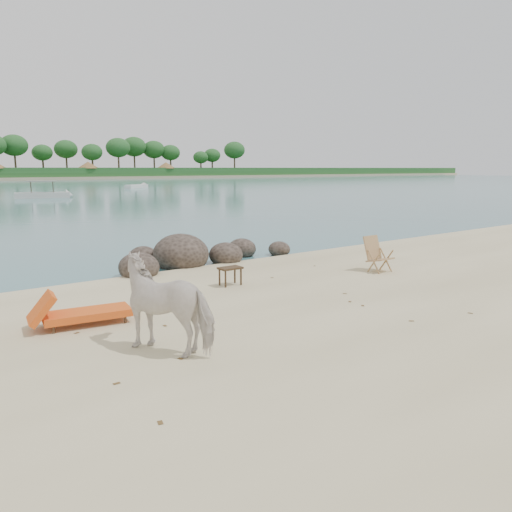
{
  "coord_description": "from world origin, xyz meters",
  "views": [
    {
      "loc": [
        -6.42,
        -6.82,
        2.95
      ],
      "look_at": [
        0.2,
        2.0,
        1.0
      ],
      "focal_mm": 35.0,
      "sensor_mm": 36.0,
      "label": 1
    }
  ],
  "objects_px": {
    "lounge_chair": "(87,311)",
    "deck_chair": "(380,255)",
    "cow": "(170,304)",
    "side_table": "(230,277)",
    "boulders": "(189,256)"
  },
  "relations": [
    {
      "from": "lounge_chair",
      "to": "deck_chair",
      "type": "relative_size",
      "value": 1.96
    },
    {
      "from": "cow",
      "to": "side_table",
      "type": "relative_size",
      "value": 3.17
    },
    {
      "from": "deck_chair",
      "to": "side_table",
      "type": "bearing_deg",
      "value": 164.91
    },
    {
      "from": "lounge_chair",
      "to": "deck_chair",
      "type": "xyz_separation_m",
      "value": [
        8.31,
        -0.15,
        0.21
      ]
    },
    {
      "from": "side_table",
      "to": "deck_chair",
      "type": "xyz_separation_m",
      "value": [
        4.37,
        -1.16,
        0.27
      ]
    },
    {
      "from": "boulders",
      "to": "lounge_chair",
      "type": "distance_m",
      "value": 6.34
    },
    {
      "from": "lounge_chair",
      "to": "deck_chair",
      "type": "bearing_deg",
      "value": 7.48
    },
    {
      "from": "side_table",
      "to": "deck_chair",
      "type": "height_order",
      "value": "deck_chair"
    },
    {
      "from": "side_table",
      "to": "lounge_chair",
      "type": "bearing_deg",
      "value": -164.91
    },
    {
      "from": "cow",
      "to": "deck_chair",
      "type": "distance_m",
      "value": 7.88
    },
    {
      "from": "lounge_chair",
      "to": "side_table",
      "type": "bearing_deg",
      "value": 22.92
    },
    {
      "from": "cow",
      "to": "deck_chair",
      "type": "bearing_deg",
      "value": 163.39
    },
    {
      "from": "lounge_chair",
      "to": "cow",
      "type": "bearing_deg",
      "value": -63.31
    },
    {
      "from": "boulders",
      "to": "side_table",
      "type": "height_order",
      "value": "boulders"
    },
    {
      "from": "boulders",
      "to": "deck_chair",
      "type": "xyz_separation_m",
      "value": [
        3.69,
        -4.48,
        0.27
      ]
    }
  ]
}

